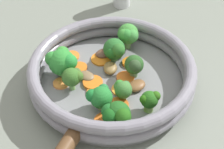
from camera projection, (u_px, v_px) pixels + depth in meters
The scene contains 29 objects.
ground_plane at pixel (112, 86), 0.68m from camera, with size 4.00×4.00×0.00m, color slate.
skillet at pixel (112, 83), 0.68m from camera, with size 0.27×0.27×0.01m, color gray.
skillet_rim_wall at pixel (112, 72), 0.66m from camera, with size 0.29×0.29×0.04m.
skillet_rivet_left at pixel (64, 125), 0.59m from camera, with size 0.01×0.01×0.01m, color gray.
skillet_rivet_right at pixel (95, 136), 0.57m from camera, with size 0.01×0.01×0.01m, color gray.
carrot_slice_0 at pixel (120, 89), 0.65m from camera, with size 0.03×0.03×0.00m, color orange.
carrot_slice_1 at pixel (79, 67), 0.69m from camera, with size 0.03×0.03×0.00m, color orange.
carrot_slice_2 at pixel (93, 83), 0.66m from camera, with size 0.04×0.04×0.01m, color orange.
carrot_slice_3 at pixel (118, 106), 0.62m from camera, with size 0.04×0.04×0.01m, color orange.
carrot_slice_4 at pixel (72, 56), 0.72m from camera, with size 0.03×0.03×0.00m, color orange.
carrot_slice_5 at pixel (61, 83), 0.66m from camera, with size 0.03×0.03×0.00m, color #F99641.
carrot_slice_6 at pixel (101, 59), 0.71m from camera, with size 0.04×0.04×0.00m, color orange.
carrot_slice_7 at pixel (125, 78), 0.67m from camera, with size 0.03×0.03×0.00m, color orange.
carrot_slice_8 at pixel (106, 122), 0.60m from camera, with size 0.04×0.04×0.01m, color orange.
carrot_slice_9 at pixel (96, 92), 0.65m from camera, with size 0.03×0.03×0.00m, color orange.
carrot_slice_10 at pixel (130, 63), 0.70m from camera, with size 0.03×0.03×0.01m, color orange.
broccoli_floret_0 at pixel (134, 66), 0.66m from camera, with size 0.03×0.04×0.04m.
broccoli_floret_1 at pixel (99, 97), 0.61m from camera, with size 0.04×0.04×0.04m.
broccoli_floret_2 at pixel (62, 61), 0.66m from camera, with size 0.06×0.05×0.06m.
broccoli_floret_3 at pixel (128, 35), 0.71m from camera, with size 0.04×0.05×0.05m.
broccoli_floret_4 at pixel (150, 100), 0.60m from camera, with size 0.03×0.03×0.04m.
broccoli_floret_5 at pixel (123, 89), 0.63m from camera, with size 0.03×0.03×0.04m.
broccoli_floret_6 at pixel (73, 77), 0.64m from camera, with size 0.04×0.03×0.04m.
broccoli_floret_7 at pixel (116, 114), 0.58m from camera, with size 0.05×0.05×0.04m.
broccoli_floret_8 at pixel (114, 50), 0.69m from camera, with size 0.04×0.05×0.05m.
mushroom_piece_0 at pixel (86, 76), 0.67m from camera, with size 0.03×0.02×0.01m, color olive.
mushroom_piece_1 at pixel (110, 68), 0.69m from camera, with size 0.03×0.03×0.01m, color olive.
mushroom_piece_2 at pixel (137, 86), 0.65m from camera, with size 0.03×0.03×0.01m, color brown.
mushroom_piece_3 at pixel (104, 53), 0.72m from camera, with size 0.03×0.03×0.01m, color brown.
Camera 1 is at (-0.12, 0.47, 0.48)m, focal length 60.00 mm.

